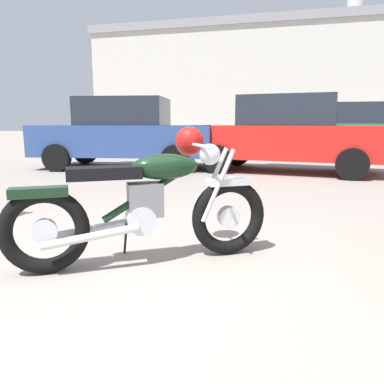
{
  "coord_description": "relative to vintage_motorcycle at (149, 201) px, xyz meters",
  "views": [
    {
      "loc": [
        1.02,
        -2.29,
        1.1
      ],
      "look_at": [
        0.2,
        0.98,
        0.48
      ],
      "focal_mm": 35.41,
      "sensor_mm": 36.0,
      "label": 1
    }
  ],
  "objects": [
    {
      "name": "white_estate_far",
      "position": [
        -2.8,
        5.84,
        0.34
      ],
      "size": [
        4.41,
        2.38,
        1.67
      ],
      "rotation": [
        0.0,
        0.0,
        3.29
      ],
      "color": "black",
      "rests_on": "ground_plane"
    },
    {
      "name": "ground_plane",
      "position": [
        0.01,
        -0.43,
        -0.49
      ],
      "size": [
        80.0,
        80.0,
        0.0
      ],
      "primitive_type": "plane",
      "color": "gray"
    },
    {
      "name": "vintage_motorcycle",
      "position": [
        0.0,
        0.0,
        0.0
      ],
      "size": [
        1.84,
        1.21,
        1.07
      ],
      "rotation": [
        0.0,
        0.0,
        0.55
      ],
      "color": "black",
      "rests_on": "ground_plane"
    },
    {
      "name": "industrial_building",
      "position": [
        -0.52,
        26.86,
        3.24
      ],
      "size": [
        23.07,
        11.97,
        15.19
      ],
      "rotation": [
        0.0,
        0.0,
        -0.01
      ],
      "color": "beige",
      "rests_on": "ground_plane"
    },
    {
      "name": "dark_sedan_left",
      "position": [
        2.98,
        11.96,
        0.43
      ],
      "size": [
        3.9,
        1.83,
        1.78
      ],
      "rotation": [
        0.0,
        0.0,
        3.14
      ],
      "color": "black",
      "rests_on": "ground_plane"
    },
    {
      "name": "blue_hatchback_right",
      "position": [
        1.02,
        6.04,
        0.34
      ],
      "size": [
        4.38,
        2.32,
        1.67
      ],
      "rotation": [
        0.0,
        0.0,
        3.02
      ],
      "color": "black",
      "rests_on": "ground_plane"
    }
  ]
}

